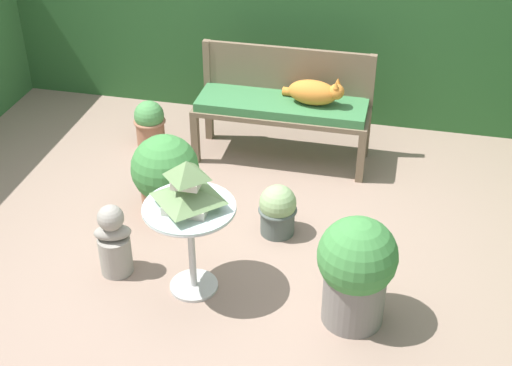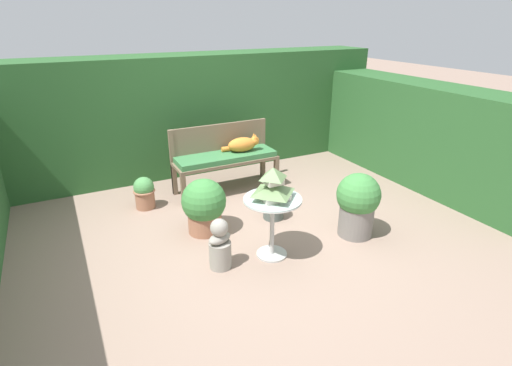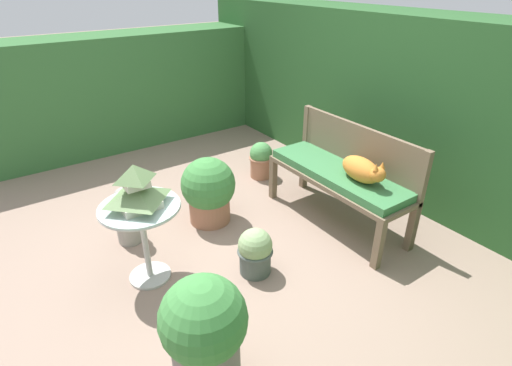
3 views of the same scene
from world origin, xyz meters
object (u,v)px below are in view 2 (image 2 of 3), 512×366
Objects in this scene: garden_bench at (226,159)px; potted_plant_bench_right at (273,203)px; cat at (243,144)px; potted_plant_table_near at (144,192)px; pagoda_birdhouse at (273,186)px; garden_bust at (220,246)px; potted_plant_hedge_corner at (204,206)px; potted_plant_patio_mid at (358,203)px; patio_table at (272,211)px.

garden_bench is 1.06m from potted_plant_bench_right.
cat reaches higher than potted_plant_table_near.
pagoda_birdhouse reaches higher than garden_bust.
potted_plant_bench_right is at bearing -4.57° from potted_plant_hedge_corner.
potted_plant_patio_mid is at bearing -42.02° from potted_plant_table_near.
garden_bench is 1.17m from potted_plant_hedge_corner.
cat is at bearing 74.06° from patio_table.
potted_plant_table_near is at bearing 118.16° from pagoda_birdhouse.
cat is at bearing 45.73° from potted_plant_hedge_corner.
potted_plant_table_near is (-0.36, 1.64, -0.03)m from garden_bust.
garden_bench is 1.76m from pagoda_birdhouse.
potted_plant_bench_right is (0.85, -0.07, -0.13)m from potted_plant_hedge_corner.
potted_plant_hedge_corner is (-0.44, 0.77, -0.18)m from patio_table.
cat reaches higher than patio_table.
potted_plant_bench_right is at bearing 16.50° from garden_bust.
potted_plant_patio_mid reaches higher than garden_bust.
pagoda_birdhouse is (0.00, 0.00, 0.28)m from patio_table.
garden_bench is 3.98× the size of pagoda_birdhouse.
potted_plant_hedge_corner is (-1.47, 0.82, -0.07)m from potted_plant_patio_mid.
patio_table is (-0.49, -1.72, -0.14)m from cat.
potted_plant_table_near is (-0.90, 1.68, -0.56)m from pagoda_birdhouse.
potted_plant_bench_right is at bearing 129.38° from potted_plant_patio_mid.
garden_bust is (-0.55, 0.04, -0.26)m from patio_table.
garden_bench reaches higher than potted_plant_bench_right.
pagoda_birdhouse is 0.57× the size of potted_plant_hedge_corner.
patio_table is (-0.23, -1.72, 0.04)m from garden_bench.
potted_plant_patio_mid reaches higher than potted_plant_bench_right.
patio_table is at bearing -97.76° from garden_bench.
potted_plant_patio_mid is 1.75× the size of potted_plant_table_near.
garden_bench is at bearing 99.84° from potted_plant_bench_right.
cat reaches higher than potted_plant_bench_right.
garden_bench is at bearing 54.77° from potted_plant_hedge_corner.
potted_plant_bench_right is (1.31, -0.98, -0.02)m from potted_plant_table_near.
patio_table is at bearing -22.41° from garden_bust.
patio_table reaches higher than garden_bust.
potted_plant_hedge_corner is (-0.67, -0.95, -0.14)m from garden_bench.
garden_bust is (-0.55, 0.04, -0.53)m from pagoda_birdhouse.
cat is at bearing 106.94° from potted_plant_patio_mid.
cat is 0.71× the size of potted_plant_patio_mid.
garden_bust is at bearing -116.52° from cat.
pagoda_birdhouse is (-0.49, -1.72, 0.13)m from cat.
cat is 1.43× the size of pagoda_birdhouse.
garden_bench is 1.94m from potted_plant_patio_mid.
potted_plant_patio_mid is (1.03, -0.06, -0.39)m from pagoda_birdhouse.
cat reaches higher than potted_plant_hedge_corner.
garden_bench is 3.43× the size of potted_plant_table_near.
patio_table reaches higher than potted_plant_bench_right.
patio_table is 0.61m from garden_bust.
garden_bench reaches higher than garden_bust.
cat is 0.80× the size of patio_table.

